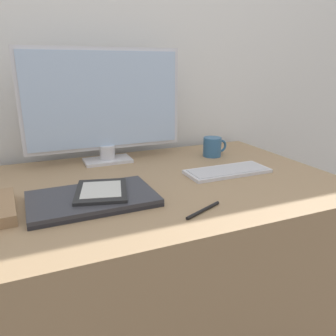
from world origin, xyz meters
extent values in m
cube|color=silver|center=(0.00, 0.58, 1.20)|extent=(3.60, 0.05, 2.40)
cube|color=#997A56|center=(0.00, 0.11, 0.35)|extent=(1.31, 0.80, 0.71)
cube|color=silver|center=(-0.05, 0.40, 0.71)|extent=(0.18, 0.11, 0.01)
cylinder|color=silver|center=(-0.05, 0.40, 0.74)|extent=(0.06, 0.06, 0.05)
cube|color=silver|center=(-0.05, 0.40, 0.95)|extent=(0.61, 0.01, 0.38)
cube|color=#ADC6E5|center=(-0.05, 0.40, 0.95)|extent=(0.58, 0.01, 0.35)
cube|color=silver|center=(0.31, 0.09, 0.71)|extent=(0.30, 0.12, 0.01)
cube|color=#B7B7BC|center=(0.31, 0.09, 0.72)|extent=(0.28, 0.10, 0.00)
cube|color=#232328|center=(-0.18, 0.01, 0.71)|extent=(0.35, 0.23, 0.01)
cube|color=#333338|center=(-0.18, 0.01, 0.72)|extent=(0.35, 0.23, 0.01)
cube|color=black|center=(-0.15, 0.03, 0.73)|extent=(0.18, 0.21, 0.01)
cube|color=beige|center=(-0.15, 0.03, 0.74)|extent=(0.14, 0.15, 0.00)
cylinder|color=#336089|center=(0.38, 0.31, 0.75)|extent=(0.08, 0.08, 0.08)
torus|color=#336089|center=(0.42, 0.31, 0.75)|extent=(0.06, 0.01, 0.06)
cylinder|color=black|center=(0.07, -0.16, 0.71)|extent=(0.13, 0.06, 0.01)
camera|label=1|loc=(-0.32, -0.86, 1.08)|focal=35.00mm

